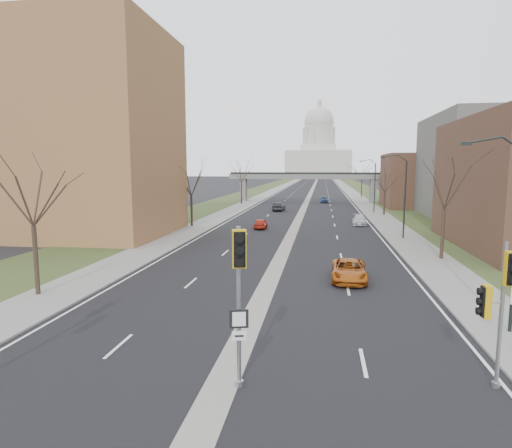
% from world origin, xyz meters
% --- Properties ---
extents(ground, '(700.00, 700.00, 0.00)m').
position_xyz_m(ground, '(0.00, 0.00, 0.00)').
color(ground, black).
rests_on(ground, ground).
extents(road_surface, '(20.00, 600.00, 0.01)m').
position_xyz_m(road_surface, '(0.00, 150.00, 0.01)').
color(road_surface, black).
rests_on(road_surface, ground).
extents(median_strip, '(1.20, 600.00, 0.02)m').
position_xyz_m(median_strip, '(0.00, 150.00, 0.00)').
color(median_strip, gray).
rests_on(median_strip, ground).
extents(sidewalk_right, '(4.00, 600.00, 0.12)m').
position_xyz_m(sidewalk_right, '(12.00, 150.00, 0.06)').
color(sidewalk_right, gray).
rests_on(sidewalk_right, ground).
extents(sidewalk_left, '(4.00, 600.00, 0.12)m').
position_xyz_m(sidewalk_left, '(-12.00, 150.00, 0.06)').
color(sidewalk_left, gray).
rests_on(sidewalk_left, ground).
extents(grass_verge_right, '(8.00, 600.00, 0.10)m').
position_xyz_m(grass_verge_right, '(18.00, 150.00, 0.05)').
color(grass_verge_right, '#2B3E1C').
rests_on(grass_verge_right, ground).
extents(grass_verge_left, '(8.00, 600.00, 0.10)m').
position_xyz_m(grass_verge_left, '(-18.00, 150.00, 0.05)').
color(grass_verge_left, '#2B3E1C').
rests_on(grass_verge_left, ground).
extents(apartment_building, '(25.00, 16.00, 22.00)m').
position_xyz_m(apartment_building, '(-26.00, 30.00, 11.00)').
color(apartment_building, '#99623D').
rests_on(apartment_building, ground).
extents(commercial_block_mid, '(18.00, 22.00, 15.00)m').
position_xyz_m(commercial_block_mid, '(28.00, 52.00, 7.50)').
color(commercial_block_mid, '#626059').
rests_on(commercial_block_mid, ground).
extents(commercial_block_far, '(14.00, 14.00, 10.00)m').
position_xyz_m(commercial_block_far, '(22.00, 70.00, 5.00)').
color(commercial_block_far, '#523126').
rests_on(commercial_block_far, ground).
extents(pedestrian_bridge, '(34.00, 3.00, 6.45)m').
position_xyz_m(pedestrian_bridge, '(0.00, 80.00, 4.84)').
color(pedestrian_bridge, slate).
rests_on(pedestrian_bridge, ground).
extents(capitol, '(48.00, 42.00, 55.75)m').
position_xyz_m(capitol, '(0.00, 320.00, 18.60)').
color(capitol, beige).
rests_on(capitol, ground).
extents(streetlight_near, '(2.61, 0.20, 8.70)m').
position_xyz_m(streetlight_near, '(10.99, 6.00, 6.95)').
color(streetlight_near, black).
rests_on(streetlight_near, sidewalk_right).
extents(streetlight_mid, '(2.61, 0.20, 8.70)m').
position_xyz_m(streetlight_mid, '(10.99, 32.00, 6.95)').
color(streetlight_mid, black).
rests_on(streetlight_mid, sidewalk_right).
extents(streetlight_far, '(2.61, 0.20, 8.70)m').
position_xyz_m(streetlight_far, '(10.99, 58.00, 6.95)').
color(streetlight_far, black).
rests_on(streetlight_far, sidewalk_right).
extents(tree_left_a, '(7.20, 7.20, 9.40)m').
position_xyz_m(tree_left_a, '(-13.00, 8.00, 6.64)').
color(tree_left_a, '#382B21').
rests_on(tree_left_a, sidewalk_left).
extents(tree_left_b, '(6.75, 6.75, 8.81)m').
position_xyz_m(tree_left_b, '(-13.00, 38.00, 6.23)').
color(tree_left_b, '#382B21').
rests_on(tree_left_b, sidewalk_left).
extents(tree_left_c, '(7.65, 7.65, 9.99)m').
position_xyz_m(tree_left_c, '(-13.00, 72.00, 7.04)').
color(tree_left_c, '#382B21').
rests_on(tree_left_c, sidewalk_left).
extents(tree_right_a, '(7.20, 7.20, 9.40)m').
position_xyz_m(tree_right_a, '(13.00, 22.00, 6.64)').
color(tree_right_a, '#382B21').
rests_on(tree_right_a, sidewalk_right).
extents(tree_right_b, '(6.30, 6.30, 8.22)m').
position_xyz_m(tree_right_b, '(13.00, 55.00, 5.82)').
color(tree_right_b, '#382B21').
rests_on(tree_right_b, sidewalk_right).
extents(tree_right_c, '(7.65, 7.65, 9.99)m').
position_xyz_m(tree_right_c, '(13.00, 95.00, 7.04)').
color(tree_right_c, '#382B21').
rests_on(tree_right_c, sidewalk_right).
extents(signal_pole_median, '(0.72, 0.93, 5.54)m').
position_xyz_m(signal_pole_median, '(0.70, -0.75, 3.86)').
color(signal_pole_median, gray).
rests_on(signal_pole_median, ground).
extents(signal_pole_right, '(0.88, 0.88, 5.04)m').
position_xyz_m(signal_pole_right, '(9.11, 0.62, 3.30)').
color(signal_pole_right, gray).
rests_on(signal_pole_right, ground).
extents(car_left_near, '(1.67, 3.77, 1.26)m').
position_xyz_m(car_left_near, '(-4.07, 37.59, 0.63)').
color(car_left_near, '#A72213').
rests_on(car_left_near, ground).
extents(car_left_far, '(1.92, 4.59, 1.48)m').
position_xyz_m(car_left_far, '(-4.01, 59.54, 0.74)').
color(car_left_far, black).
rests_on(car_left_far, ground).
extents(car_right_near, '(2.41, 4.98, 1.36)m').
position_xyz_m(car_right_near, '(5.19, 14.35, 0.68)').
color(car_right_near, '#A64D11').
rests_on(car_right_near, ground).
extents(car_right_mid, '(2.00, 4.46, 1.27)m').
position_xyz_m(car_right_mid, '(8.23, 42.93, 0.63)').
color(car_right_mid, '#B0B0B9').
rests_on(car_right_mid, ground).
extents(car_right_far, '(1.71, 4.04, 1.36)m').
position_xyz_m(car_right_far, '(3.85, 78.31, 0.68)').
color(car_right_far, navy).
rests_on(car_right_far, ground).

